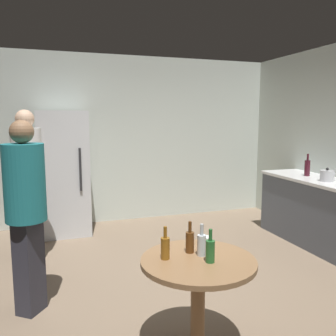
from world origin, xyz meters
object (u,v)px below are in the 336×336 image
Objects in this scene: wine_bottle_on_counter at (307,168)px; foreground_table at (198,273)px; beer_bottle_amber at (165,247)px; beer_bottle_brown at (190,241)px; plastic_cup_white at (206,244)px; person_in_white_shirt at (28,174)px; beer_bottle_clear at (202,244)px; refrigerator at (64,173)px; kettle at (327,176)px; person_in_teal_shirt at (26,203)px; beer_bottle_green at (210,250)px.

foreground_table is (-2.45, -1.85, -0.39)m from wine_bottle_on_counter.
wine_bottle_on_counter is 3.21m from beer_bottle_amber.
foreground_table is 0.23m from beer_bottle_brown.
plastic_cup_white is 2.51m from person_in_white_shirt.
refrigerator is at bearing 104.32° from beer_bottle_clear.
kettle reaches higher than beer_bottle_brown.
wine_bottle_on_counter reaches higher than beer_bottle_brown.
plastic_cup_white is (-2.34, -1.74, -0.23)m from wine_bottle_on_counter.
person_in_teal_shirt is (0.04, -1.22, -0.07)m from person_in_white_shirt.
wine_bottle_on_counter is at bearing 36.90° from beer_bottle_clear.
beer_bottle_brown is at bearing -145.00° from wine_bottle_on_counter.
person_in_teal_shirt is at bearing -100.30° from refrigerator.
person_in_teal_shirt reaches higher than foreground_table.
refrigerator is 7.83× the size of beer_bottle_amber.
wine_bottle_on_counter is 3.69m from person_in_teal_shirt.
beer_bottle_green is at bearing -29.15° from beer_bottle_amber.
refrigerator is 2.20m from person_in_teal_shirt.
person_in_white_shirt reaches higher than beer_bottle_green.
beer_bottle_green is at bearing -76.07° from refrigerator.
beer_bottle_amber is (-0.21, 0.08, 0.19)m from foreground_table.
person_in_teal_shirt is (-3.55, -0.40, 0.01)m from kettle.
kettle is 1.06× the size of beer_bottle_brown.
person_in_teal_shirt is at bearing 144.16° from plastic_cup_white.
wine_bottle_on_counter is (3.20, -1.34, 0.12)m from refrigerator.
wine_bottle_on_counter is at bearing 83.56° from kettle.
person_in_white_shirt is (-3.59, 0.82, 0.09)m from kettle.
beer_bottle_green is 2.09× the size of plastic_cup_white.
foreground_table is at bearing -19.43° from beer_bottle_amber.
beer_bottle_green is 1.00× the size of beer_bottle_clear.
person_in_teal_shirt reaches higher than kettle.
foreground_table is at bearing 125.90° from beer_bottle_green.
beer_bottle_brown is at bearing 94.31° from foreground_table.
beer_bottle_amber and beer_bottle_green have the same top height.
kettle reaches higher than beer_bottle_amber.
person_in_white_shirt is (-1.25, 2.31, 0.24)m from beer_bottle_green.
plastic_cup_white is 1.57m from person_in_teal_shirt.
person_in_white_shirt is at bearing 173.92° from wine_bottle_on_counter.
plastic_cup_white is at bearing 0.89° from person_in_teal_shirt.
person_in_white_shirt reaches higher than wine_bottle_on_counter.
beer_bottle_clear reaches higher than plastic_cup_white.
wine_bottle_on_counter is at bearing 56.56° from person_in_white_shirt.
person_in_teal_shirt is at bearing 137.63° from beer_bottle_green.
wine_bottle_on_counter is 3.09m from foreground_table.
plastic_cup_white is at bearing 73.50° from beer_bottle_green.
person_in_teal_shirt reaches higher than plastic_cup_white.
refrigerator reaches higher than beer_bottle_green.
beer_bottle_brown is 0.22m from beer_bottle_green.
beer_bottle_green is 0.14× the size of person_in_teal_shirt.
kettle is 1.06× the size of beer_bottle_amber.
wine_bottle_on_counter is 3.01m from beer_bottle_clear.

